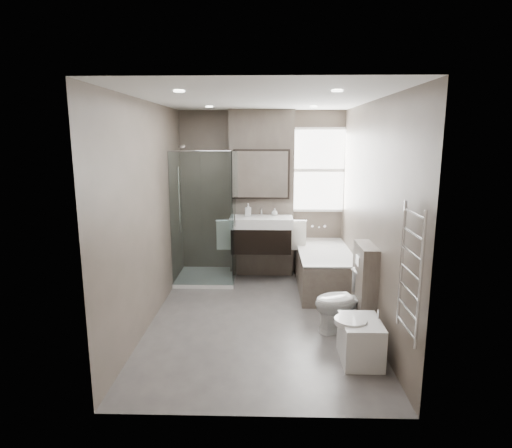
{
  "coord_description": "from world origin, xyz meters",
  "views": [
    {
      "loc": [
        0.09,
        -4.94,
        2.19
      ],
      "look_at": [
        -0.05,
        0.15,
        1.15
      ],
      "focal_mm": 30.0,
      "sensor_mm": 36.0,
      "label": 1
    }
  ],
  "objects_px": {
    "toilet": "(344,302)",
    "bidet": "(360,340)",
    "bathtub": "(324,267)",
    "vanity": "(261,234)"
  },
  "relations": [
    {
      "from": "toilet",
      "to": "bidet",
      "type": "xyz_separation_m",
      "value": [
        0.04,
        -0.69,
        -0.12
      ]
    },
    {
      "from": "bidet",
      "to": "bathtub",
      "type": "bearing_deg",
      "value": 92.43
    },
    {
      "from": "bathtub",
      "to": "bidet",
      "type": "relative_size",
      "value": 2.93
    },
    {
      "from": "bathtub",
      "to": "toilet",
      "type": "bearing_deg",
      "value": -88.17
    },
    {
      "from": "toilet",
      "to": "bidet",
      "type": "relative_size",
      "value": 1.27
    },
    {
      "from": "bathtub",
      "to": "toilet",
      "type": "xyz_separation_m",
      "value": [
        0.05,
        -1.41,
        0.03
      ]
    },
    {
      "from": "vanity",
      "to": "toilet",
      "type": "xyz_separation_m",
      "value": [
        0.97,
        -1.74,
        -0.39
      ]
    },
    {
      "from": "vanity",
      "to": "bathtub",
      "type": "distance_m",
      "value": 1.07
    },
    {
      "from": "toilet",
      "to": "bathtub",
      "type": "bearing_deg",
      "value": 163.85
    },
    {
      "from": "vanity",
      "to": "bathtub",
      "type": "xyz_separation_m",
      "value": [
        0.92,
        -0.33,
        -0.43
      ]
    }
  ]
}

